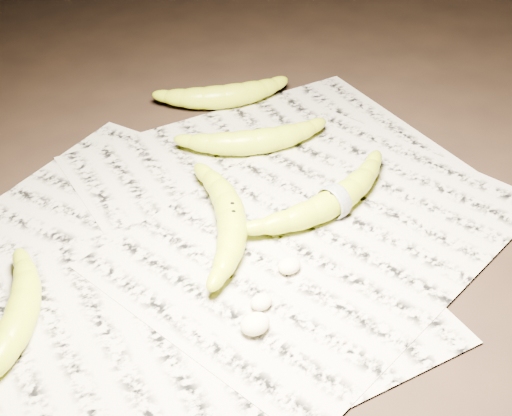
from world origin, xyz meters
TOP-DOWN VIEW (x-y plane):
  - ground at (0.00, 0.00)m, footprint 3.00×3.00m
  - newspaper_patch at (-0.02, 0.01)m, footprint 0.90×0.70m
  - banana_left_b at (-0.31, 0.02)m, footprint 0.18×0.20m
  - banana_center at (-0.01, 0.02)m, footprint 0.17×0.23m
  - banana_taped at (0.13, -0.04)m, footprint 0.25×0.08m
  - banana_upper_a at (0.14, 0.15)m, footprint 0.22×0.15m
  - banana_upper_b at (0.19, 0.30)m, footprint 0.21×0.14m
  - measuring_tape at (0.13, -0.04)m, footprint 0.01×0.05m
  - flesh_chunk_a at (-0.09, -0.15)m, footprint 0.04×0.03m
  - flesh_chunk_b at (-0.06, -0.12)m, footprint 0.03×0.02m
  - flesh_chunk_c at (0.00, -0.09)m, footprint 0.03×0.03m

SIDE VIEW (x-z plane):
  - ground at x=0.00m, z-range 0.00..0.00m
  - newspaper_patch at x=-0.02m, z-range 0.00..0.01m
  - flesh_chunk_b at x=-0.06m, z-range 0.01..0.02m
  - flesh_chunk_c at x=0.00m, z-range 0.01..0.03m
  - flesh_chunk_a at x=-0.09m, z-range 0.01..0.03m
  - banana_left_b at x=-0.31m, z-range 0.01..0.05m
  - banana_upper_a at x=0.14m, z-range 0.01..0.05m
  - banana_taped at x=0.13m, z-range 0.01..0.05m
  - measuring_tape at x=0.13m, z-range 0.00..0.05m
  - banana_upper_b at x=0.19m, z-range 0.01..0.05m
  - banana_center at x=-0.01m, z-range 0.01..0.05m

